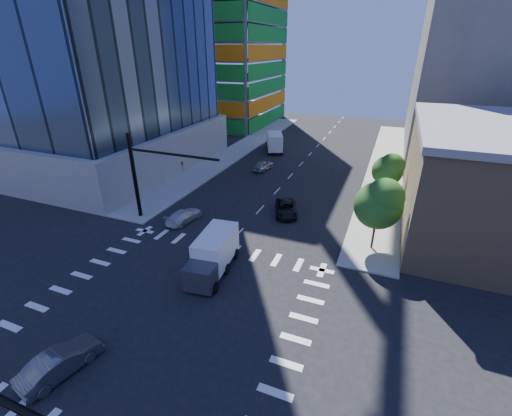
% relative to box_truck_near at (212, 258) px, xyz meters
% --- Properties ---
extents(ground, '(160.00, 160.00, 0.00)m').
position_rel_box_truck_near_xyz_m(ground, '(-0.73, -5.30, -1.39)').
color(ground, black).
rests_on(ground, ground).
extents(road_markings, '(20.00, 20.00, 0.01)m').
position_rel_box_truck_near_xyz_m(road_markings, '(-0.73, -5.30, -1.38)').
color(road_markings, silver).
rests_on(road_markings, ground).
extents(sidewalk_ne, '(5.00, 60.00, 0.15)m').
position_rel_box_truck_near_xyz_m(sidewalk_ne, '(11.77, 34.70, -1.31)').
color(sidewalk_ne, gray).
rests_on(sidewalk_ne, ground).
extents(sidewalk_nw, '(5.00, 60.00, 0.15)m').
position_rel_box_truck_near_xyz_m(sidewalk_nw, '(-13.23, 34.70, -1.31)').
color(sidewalk_nw, gray).
rests_on(sidewalk_nw, ground).
extents(construction_building, '(25.16, 34.50, 70.60)m').
position_rel_box_truck_near_xyz_m(construction_building, '(-28.15, 56.63, 23.22)').
color(construction_building, gray).
rests_on(construction_building, ground).
extents(bg_building_ne, '(24.00, 30.00, 28.00)m').
position_rel_box_truck_near_xyz_m(bg_building_ne, '(26.27, 49.70, 12.61)').
color(bg_building_ne, '#5B5752').
rests_on(bg_building_ne, ground).
extents(signal_mast_nw, '(10.20, 0.40, 9.00)m').
position_rel_box_truck_near_xyz_m(signal_mast_nw, '(-10.73, 6.20, 4.11)').
color(signal_mast_nw, black).
rests_on(signal_mast_nw, sidewalk_nw).
extents(tree_south, '(4.16, 4.16, 6.82)m').
position_rel_box_truck_near_xyz_m(tree_south, '(11.90, 8.60, 3.30)').
color(tree_south, '#382316').
rests_on(tree_south, sidewalk_ne).
extents(tree_north, '(3.54, 3.52, 5.78)m').
position_rel_box_truck_near_xyz_m(tree_north, '(12.20, 20.60, 2.60)').
color(tree_north, '#382316').
rests_on(tree_north, sidewalk_ne).
extents(car_nb_far, '(3.81, 5.40, 1.37)m').
position_rel_box_truck_near_xyz_m(car_nb_far, '(2.33, 12.73, -0.70)').
color(car_nb_far, black).
rests_on(car_nb_far, ground).
extents(car_sb_near, '(2.47, 4.69, 1.30)m').
position_rel_box_truck_near_xyz_m(car_sb_near, '(-7.18, 7.02, -0.74)').
color(car_sb_near, white).
rests_on(car_sb_near, ground).
extents(car_sb_mid, '(2.26, 4.39, 1.43)m').
position_rel_box_truck_near_xyz_m(car_sb_mid, '(-5.35, 25.85, -0.67)').
color(car_sb_mid, '#A7ABAF').
rests_on(car_sb_mid, ground).
extents(car_sb_cross, '(2.45, 4.72, 1.48)m').
position_rel_box_truck_near_xyz_m(car_sb_cross, '(-3.42, -11.56, -0.65)').
color(car_sb_cross, '#56565B').
rests_on(car_sb_cross, ground).
extents(box_truck_near, '(3.18, 6.22, 3.14)m').
position_rel_box_truck_near_xyz_m(box_truck_near, '(0.00, 0.00, 0.00)').
color(box_truck_near, black).
rests_on(box_truck_near, ground).
extents(box_truck_far, '(4.81, 6.76, 3.26)m').
position_rel_box_truck_near_xyz_m(box_truck_far, '(-7.22, 36.42, 0.06)').
color(box_truck_far, black).
rests_on(box_truck_far, ground).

